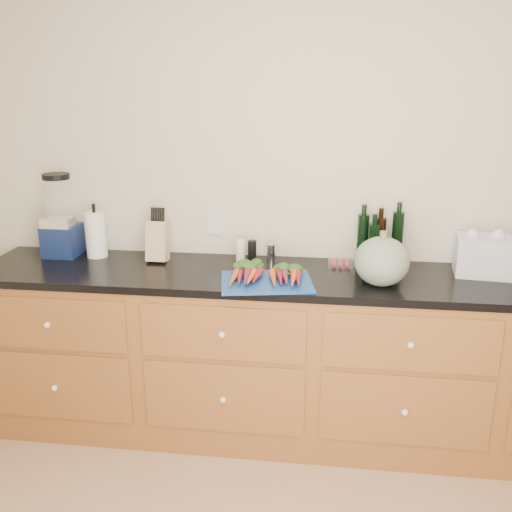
# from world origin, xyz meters

# --- Properties ---
(wall_back) EXTENTS (4.10, 0.05, 2.60)m
(wall_back) POSITION_xyz_m (0.00, 1.62, 1.30)
(wall_back) COLOR beige
(wall_back) RESTS_ON ground
(cabinets) EXTENTS (3.60, 0.64, 0.90)m
(cabinets) POSITION_xyz_m (0.00, 1.30, 0.45)
(cabinets) COLOR brown
(cabinets) RESTS_ON ground
(countertop) EXTENTS (3.64, 0.62, 0.04)m
(countertop) POSITION_xyz_m (0.00, 1.30, 0.92)
(countertop) COLOR black
(countertop) RESTS_ON cabinets
(cutting_board) EXTENTS (0.50, 0.41, 0.01)m
(cutting_board) POSITION_xyz_m (-0.25, 1.14, 0.95)
(cutting_board) COLOR navy
(cutting_board) RESTS_ON countertop
(carrots) EXTENTS (0.39, 0.29, 0.06)m
(carrots) POSITION_xyz_m (-0.25, 1.18, 0.98)
(carrots) COLOR #E9501B
(carrots) RESTS_ON cutting_board
(squash) EXTENTS (0.27, 0.27, 0.24)m
(squash) POSITION_xyz_m (0.31, 1.19, 1.06)
(squash) COLOR slate
(squash) RESTS_ON countertop
(blender_appliance) EXTENTS (0.19, 0.19, 0.47)m
(blender_appliance) POSITION_xyz_m (-1.46, 1.46, 1.15)
(blender_appliance) COLOR #101E4C
(blender_appliance) RESTS_ON countertop
(paper_towel) EXTENTS (0.12, 0.12, 0.26)m
(paper_towel) POSITION_xyz_m (-1.26, 1.46, 1.07)
(paper_towel) COLOR white
(paper_towel) RESTS_ON countertop
(knife_block) EXTENTS (0.11, 0.11, 0.22)m
(knife_block) POSITION_xyz_m (-0.89, 1.44, 1.05)
(knife_block) COLOR tan
(knife_block) RESTS_ON countertop
(grinder_salt) EXTENTS (0.05, 0.05, 0.12)m
(grinder_salt) POSITION_xyz_m (-0.43, 1.48, 1.00)
(grinder_salt) COLOR white
(grinder_salt) RESTS_ON countertop
(grinder_pepper) EXTENTS (0.05, 0.05, 0.12)m
(grinder_pepper) POSITION_xyz_m (-0.37, 1.48, 1.00)
(grinder_pepper) COLOR black
(grinder_pepper) RESTS_ON countertop
(canister_chrome) EXTENTS (0.05, 0.05, 0.10)m
(canister_chrome) POSITION_xyz_m (-0.26, 1.48, 0.99)
(canister_chrome) COLOR silver
(canister_chrome) RESTS_ON countertop
(tomato_box) EXTENTS (0.13, 0.11, 0.06)m
(tomato_box) POSITION_xyz_m (0.12, 1.47, 0.97)
(tomato_box) COLOR white
(tomato_box) RESTS_ON countertop
(bottles) EXTENTS (0.24, 0.12, 0.29)m
(bottles) POSITION_xyz_m (0.32, 1.51, 1.07)
(bottles) COLOR black
(bottles) RESTS_ON countertop
(grocery_bag) EXTENTS (0.29, 0.25, 0.20)m
(grocery_bag) POSITION_xyz_m (0.84, 1.42, 1.04)
(grocery_bag) COLOR silver
(grocery_bag) RESTS_ON countertop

